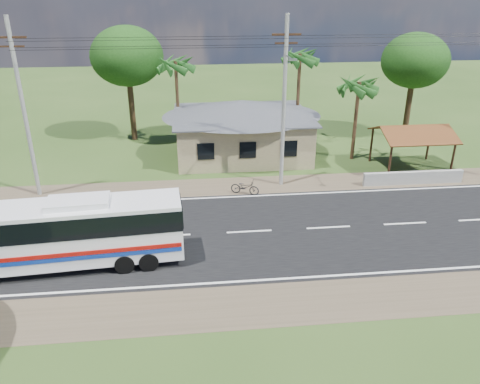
# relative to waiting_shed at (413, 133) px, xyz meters

# --- Properties ---
(ground) EXTENTS (120.00, 120.00, 0.00)m
(ground) POSITION_rel_waiting_shed_xyz_m (-13.00, -8.50, -2.73)
(ground) COLOR #274117
(ground) RESTS_ON ground
(road) EXTENTS (120.00, 16.00, 0.03)m
(road) POSITION_rel_waiting_shed_xyz_m (-13.00, -8.50, -2.72)
(road) COLOR black
(road) RESTS_ON ground
(house) EXTENTS (12.40, 10.00, 5.00)m
(house) POSITION_rel_waiting_shed_xyz_m (-12.00, 4.50, -0.09)
(house) COLOR tan
(house) RESTS_ON ground
(waiting_shed) EXTENTS (5.20, 4.48, 3.35)m
(waiting_shed) POSITION_rel_waiting_shed_xyz_m (0.00, 0.00, 0.00)
(waiting_shed) COLOR #372414
(waiting_shed) RESTS_ON ground
(concrete_barrier) EXTENTS (7.00, 0.30, 0.90)m
(concrete_barrier) POSITION_rel_waiting_shed_xyz_m (-1.00, -2.90, -2.28)
(concrete_barrier) COLOR #9E9E99
(concrete_barrier) RESTS_ON ground
(utility_poles) EXTENTS (32.80, 2.22, 11.00)m
(utility_poles) POSITION_rel_waiting_shed_xyz_m (-10.33, -2.01, 3.04)
(utility_poles) COLOR #9E9E99
(utility_poles) RESTS_ON ground
(palm_near) EXTENTS (2.80, 2.80, 6.70)m
(palm_near) POSITION_rel_waiting_shed_xyz_m (-3.50, 2.50, 2.98)
(palm_near) COLOR #47301E
(palm_near) RESTS_ON ground
(palm_mid) EXTENTS (2.80, 2.80, 8.20)m
(palm_mid) POSITION_rel_waiting_shed_xyz_m (-7.00, 7.00, 4.43)
(palm_mid) COLOR #47301E
(palm_mid) RESTS_ON ground
(palm_far) EXTENTS (2.80, 2.80, 7.70)m
(palm_far) POSITION_rel_waiting_shed_xyz_m (-17.00, 7.50, 3.95)
(palm_far) COLOR #47301E
(palm_far) RESTS_ON ground
(tree_behind_house) EXTENTS (6.00, 6.00, 9.61)m
(tree_behind_house) POSITION_rel_waiting_shed_xyz_m (-21.00, 9.50, 4.39)
(tree_behind_house) COLOR #47301E
(tree_behind_house) RESTS_ON ground
(tree_behind_shed) EXTENTS (5.60, 5.60, 9.02)m
(tree_behind_shed) POSITION_rel_waiting_shed_xyz_m (3.00, 7.50, 3.95)
(tree_behind_shed) COLOR #47301E
(tree_behind_shed) RESTS_ON ground
(coach_bus) EXTENTS (11.45, 3.22, 3.51)m
(coach_bus) POSITION_rel_waiting_shed_xyz_m (-22.23, -10.99, -0.72)
(coach_bus) COLOR white
(coach_bus) RESTS_ON ground
(motorcycle) EXTENTS (2.01, 1.35, 1.00)m
(motorcycle) POSITION_rel_waiting_shed_xyz_m (-12.65, -3.39, -2.23)
(motorcycle) COLOR black
(motorcycle) RESTS_ON ground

